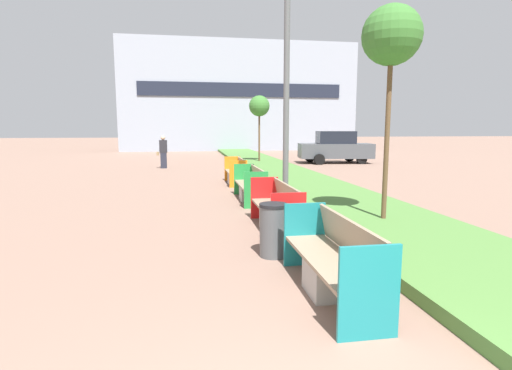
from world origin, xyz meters
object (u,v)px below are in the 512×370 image
at_px(litter_bin, 273,230).
at_px(sapling_tree_far, 259,107).
at_px(pedestrian_walking, 163,152).
at_px(bench_teal_frame, 333,265).
at_px(bench_orange_frame, 236,174).
at_px(bench_red_frame, 277,212).
at_px(street_lamp_post, 287,16).
at_px(parked_car_distant, 335,147).
at_px(bench_green_frame, 251,187).
at_px(sapling_tree_near, 392,38).

distance_m(litter_bin, sapling_tree_far, 16.75).
bearing_deg(pedestrian_walking, bench_teal_frame, -79.64).
bearing_deg(sapling_tree_far, pedestrian_walking, -163.71).
relative_size(bench_orange_frame, sapling_tree_far, 0.50).
bearing_deg(bench_red_frame, bench_teal_frame, -90.01).
xyz_separation_m(street_lamp_post, parked_car_distant, (6.15, 12.91, -3.67)).
relative_size(bench_red_frame, sapling_tree_far, 0.59).
distance_m(sapling_tree_far, pedestrian_walking, 5.95).
xyz_separation_m(bench_teal_frame, street_lamp_post, (0.61, 4.93, 4.22)).
bearing_deg(bench_orange_frame, bench_green_frame, -89.92).
height_order(bench_red_frame, sapling_tree_far, sapling_tree_far).
bearing_deg(parked_car_distant, bench_green_frame, -112.92).
height_order(bench_green_frame, street_lamp_post, street_lamp_post).
distance_m(sapling_tree_near, parked_car_distant, 15.71).
bearing_deg(parked_car_distant, bench_orange_frame, -122.85).
xyz_separation_m(bench_green_frame, sapling_tree_near, (2.24, -3.45, 3.40)).
distance_m(bench_green_frame, sapling_tree_near, 5.33).
bearing_deg(sapling_tree_near, sapling_tree_far, 90.00).
relative_size(bench_teal_frame, litter_bin, 2.58).
relative_size(bench_red_frame, parked_car_distant, 0.51).
relative_size(bench_green_frame, street_lamp_post, 0.27).
relative_size(bench_teal_frame, parked_car_distant, 0.50).
distance_m(bench_green_frame, parked_car_distant, 13.20).
height_order(bench_green_frame, parked_car_distant, parked_car_distant).
distance_m(bench_red_frame, street_lamp_post, 4.61).
bearing_deg(bench_green_frame, pedestrian_walking, 106.92).
distance_m(pedestrian_walking, parked_car_distant, 9.87).
xyz_separation_m(bench_green_frame, bench_orange_frame, (-0.00, 3.48, -0.01)).
distance_m(bench_orange_frame, sapling_tree_far, 8.67).
xyz_separation_m(bench_green_frame, litter_bin, (-0.41, -4.95, 0.05)).
relative_size(bench_teal_frame, bench_green_frame, 0.96).
height_order(bench_green_frame, sapling_tree_far, sapling_tree_far).
bearing_deg(street_lamp_post, sapling_tree_near, -48.75).
height_order(bench_orange_frame, litter_bin, bench_orange_frame).
distance_m(bench_teal_frame, sapling_tree_near, 5.10).
relative_size(bench_orange_frame, parked_car_distant, 0.44).
bearing_deg(sapling_tree_far, bench_red_frame, -98.67).
height_order(sapling_tree_near, pedestrian_walking, sapling_tree_near).
distance_m(bench_red_frame, litter_bin, 1.65).
relative_size(bench_teal_frame, pedestrian_walking, 1.33).
bearing_deg(pedestrian_walking, sapling_tree_near, -68.48).
bearing_deg(sapling_tree_far, bench_teal_frame, -97.16).
bearing_deg(parked_car_distant, sapling_tree_near, -99.08).
height_order(bench_red_frame, parked_car_distant, parked_car_distant).
bearing_deg(bench_green_frame, street_lamp_post, -68.94).
bearing_deg(parked_car_distant, pedestrian_walking, -163.30).
relative_size(bench_orange_frame, sapling_tree_near, 0.44).
xyz_separation_m(street_lamp_post, sapling_tree_far, (1.63, 12.93, -1.36)).
height_order(bench_teal_frame, bench_green_frame, same).
distance_m(bench_orange_frame, parked_car_distant, 10.37).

